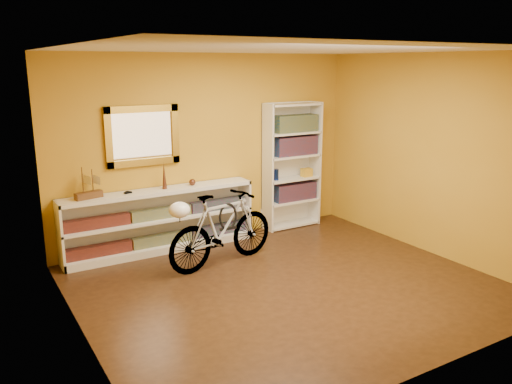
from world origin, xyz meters
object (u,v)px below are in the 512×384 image
console_unit (161,221)px  helmet (179,210)px  bicycle (222,229)px  bookcase (292,166)px

console_unit → helmet: helmet is taller
bicycle → helmet: 0.71m
bookcase → bicycle: bearing=-151.8°
helmet → bicycle: bearing=10.2°
console_unit → bicycle: 0.98m
helmet → bookcase: bearing=23.8°
console_unit → bookcase: (2.13, 0.03, 0.52)m
console_unit → bookcase: bookcase is taller
bookcase → helmet: bookcase is taller
helmet → console_unit: bearing=82.8°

